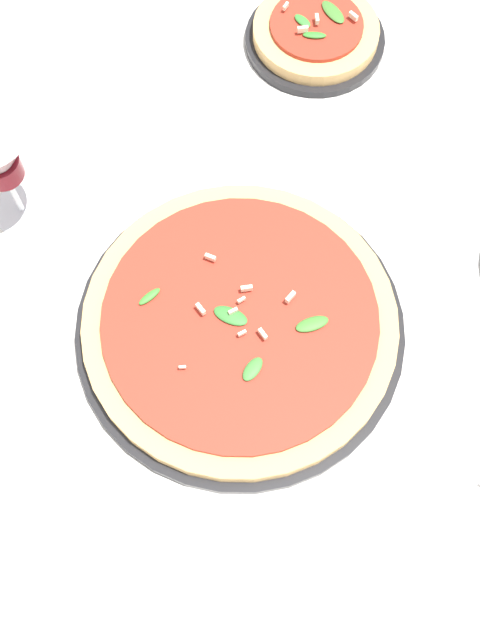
% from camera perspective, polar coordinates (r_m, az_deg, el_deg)
% --- Properties ---
extents(ground_plane, '(6.00, 6.00, 0.00)m').
position_cam_1_polar(ground_plane, '(0.84, 1.03, -1.45)').
color(ground_plane, silver).
extents(pizza_arugula_main, '(0.37, 0.37, 0.05)m').
position_cam_1_polar(pizza_arugula_main, '(0.83, 0.00, -0.35)').
color(pizza_arugula_main, black).
rests_on(pizza_arugula_main, ground_plane).
extents(pizza_personal_side, '(0.19, 0.19, 0.05)m').
position_cam_1_polar(pizza_personal_side, '(1.07, 5.77, 20.84)').
color(pizza_personal_side, black).
rests_on(pizza_personal_side, ground_plane).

